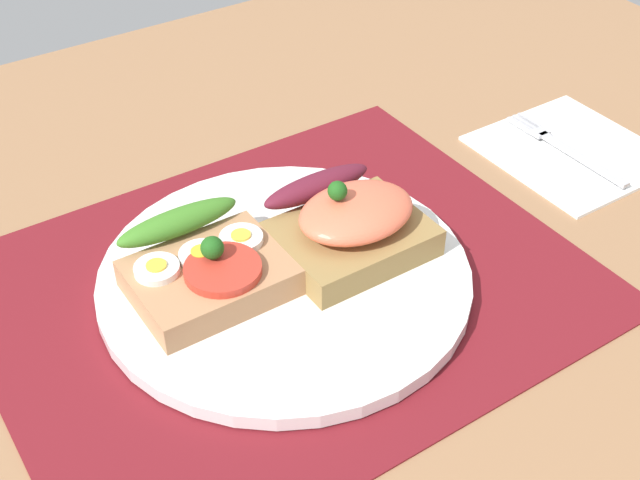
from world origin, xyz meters
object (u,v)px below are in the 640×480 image
(plate, at_px, (285,277))
(napkin, at_px, (571,150))
(sandwich_salmon, at_px, (350,223))
(fork, at_px, (563,146))
(sandwich_egg_tomato, at_px, (205,267))

(plate, xyz_separation_m, napkin, (0.30, 0.01, -0.01))
(sandwich_salmon, distance_m, fork, 0.24)
(sandwich_salmon, xyz_separation_m, fork, (0.24, 0.02, -0.03))
(fork, bearing_deg, napkin, -23.75)
(napkin, distance_m, fork, 0.01)
(plate, distance_m, sandwich_salmon, 0.06)
(napkin, bearing_deg, sandwich_salmon, -177.14)
(napkin, height_order, fork, fork)
(plate, bearing_deg, napkin, 1.85)
(sandwich_salmon, bearing_deg, sandwich_egg_tomato, 168.95)
(plate, relative_size, fork, 2.00)
(sandwich_salmon, relative_size, fork, 0.80)
(plate, height_order, sandwich_salmon, sandwich_salmon)
(plate, distance_m, sandwich_egg_tomato, 0.06)
(sandwich_egg_tomato, bearing_deg, sandwich_salmon, -11.05)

